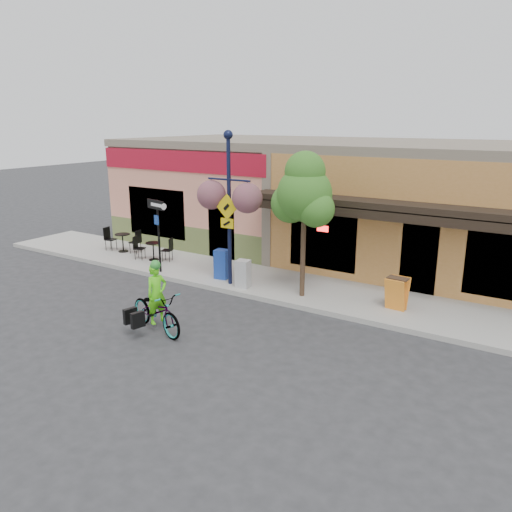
{
  "coord_description": "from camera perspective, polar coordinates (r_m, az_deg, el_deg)",
  "views": [
    {
      "loc": [
        7.98,
        -11.56,
        5.32
      ],
      "look_at": [
        0.38,
        0.5,
        1.4
      ],
      "focal_mm": 35.0,
      "sensor_mm": 36.0,
      "label": 1
    }
  ],
  "objects": [
    {
      "name": "cyclist_rider",
      "position": [
        13.05,
        -11.2,
        -5.29
      ],
      "size": [
        0.51,
        0.65,
        1.56
      ],
      "primitive_type": "imported",
      "rotation": [
        0.0,
        0.0,
        1.32
      ],
      "color": "#59E418",
      "rests_on": "ground"
    },
    {
      "name": "bicycle",
      "position": [
        13.16,
        -11.31,
        -6.19
      ],
      "size": [
        2.21,
        1.23,
        1.1
      ],
      "primitive_type": "imported",
      "rotation": [
        0.0,
        0.0,
        1.32
      ],
      "color": "maroon",
      "rests_on": "ground"
    },
    {
      "name": "building",
      "position": [
        20.89,
        9.45,
        6.72
      ],
      "size": [
        18.2,
        8.2,
        4.5
      ],
      "primitive_type": null,
      "color": "#E18A6F",
      "rests_on": "ground"
    },
    {
      "name": "sidewalk",
      "position": [
        16.59,
        1.65,
        -3.06
      ],
      "size": [
        24.0,
        3.0,
        0.15
      ],
      "primitive_type": "cube",
      "color": "#9E9B93",
      "rests_on": "ground"
    },
    {
      "name": "sandwich_board",
      "position": [
        14.37,
        15.54,
        -4.32
      ],
      "size": [
        0.59,
        0.46,
        0.93
      ],
      "primitive_type": null,
      "rotation": [
        0.0,
        0.0,
        -0.09
      ],
      "color": "orange",
      "rests_on": "sidewalk"
    },
    {
      "name": "cafe_set_left",
      "position": [
        20.74,
        -14.99,
        1.77
      ],
      "size": [
        1.7,
        1.04,
        0.96
      ],
      "primitive_type": null,
      "rotation": [
        0.0,
        0.0,
        0.16
      ],
      "color": "black",
      "rests_on": "sidewalk"
    },
    {
      "name": "cafe_set_right",
      "position": [
        19.22,
        -11.66,
        0.83
      ],
      "size": [
        1.65,
        1.19,
        0.9
      ],
      "primitive_type": null,
      "rotation": [
        0.0,
        0.0,
        0.33
      ],
      "color": "black",
      "rests_on": "sidewalk"
    },
    {
      "name": "street_tree",
      "position": [
        14.66,
        5.47,
        3.56
      ],
      "size": [
        1.83,
        1.83,
        4.37
      ],
      "primitive_type": null,
      "rotation": [
        0.0,
        0.0,
        0.07
      ],
      "color": "#3D7A26",
      "rests_on": "sidewalk"
    },
    {
      "name": "curb",
      "position": [
        15.43,
        -1.11,
        -4.51
      ],
      "size": [
        24.0,
        0.12,
        0.15
      ],
      "primitive_type": "cube",
      "color": "#A8A59E",
      "rests_on": "ground"
    },
    {
      "name": "newspaper_box_grey",
      "position": [
        15.81,
        -1.49,
        -2.04
      ],
      "size": [
        0.45,
        0.42,
        0.88
      ],
      "primitive_type": null,
      "rotation": [
        0.0,
        0.0,
        0.11
      ],
      "color": "#B2B2B2",
      "rests_on": "sidewalk"
    },
    {
      "name": "ground",
      "position": [
        15.02,
        -2.26,
        -5.38
      ],
      "size": [
        90.0,
        90.0,
        0.0
      ],
      "primitive_type": "plane",
      "color": "#2D2D30",
      "rests_on": "ground"
    },
    {
      "name": "lamp_post",
      "position": [
        15.69,
        -3.08,
        5.32
      ],
      "size": [
        1.56,
        0.64,
        4.87
      ],
      "primitive_type": null,
      "rotation": [
        0.0,
        0.0,
        0.01
      ],
      "color": "#121838",
      "rests_on": "sidewalk"
    },
    {
      "name": "newspaper_box_blue",
      "position": [
        16.7,
        -3.9,
        -0.93
      ],
      "size": [
        0.5,
        0.45,
        0.98
      ],
      "primitive_type": null,
      "rotation": [
        0.0,
        0.0,
        0.15
      ],
      "color": "#1A3C9F",
      "rests_on": "sidewalk"
    },
    {
      "name": "one_way_sign",
      "position": [
        17.5,
        -11.04,
        2.21
      ],
      "size": [
        1.0,
        0.44,
        2.54
      ],
      "primitive_type": null,
      "rotation": [
        0.0,
        0.0,
        -0.24
      ],
      "color": "black",
      "rests_on": "sidewalk"
    }
  ]
}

